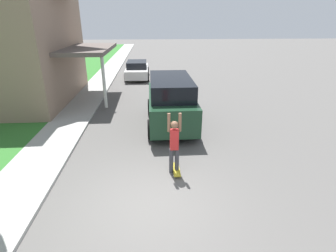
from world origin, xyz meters
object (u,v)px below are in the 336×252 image
(skateboarder, at_px, (174,143))
(skateboard, at_px, (176,170))
(suv_parked, at_px, (171,101))
(car_down_street, at_px, (137,70))

(skateboarder, distance_m, skateboard, 0.92)
(suv_parked, xyz_separation_m, car_down_street, (-1.90, 10.36, -0.46))
(car_down_street, bearing_deg, skateboarder, -83.27)
(skateboarder, height_order, skateboard, skateboarder)
(car_down_street, distance_m, skateboard, 14.44)
(skateboarder, relative_size, skateboard, 2.33)
(suv_parked, relative_size, skateboard, 5.47)
(car_down_street, bearing_deg, skateboard, -82.97)
(suv_parked, relative_size, car_down_street, 1.05)
(car_down_street, height_order, skateboarder, skateboarder)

